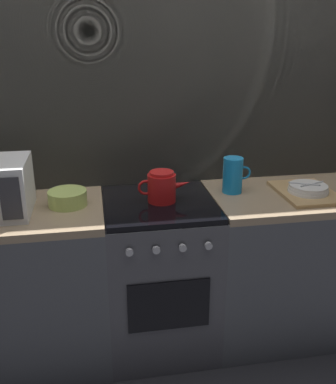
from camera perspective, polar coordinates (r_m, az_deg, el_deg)
The scene contains 8 objects.
ground_plane at distance 2.78m, azimuth -1.02°, elevation -18.74°, with size 8.00×8.00×0.00m, color #2D2D33.
back_wall at distance 2.54m, azimuth -2.33°, elevation 7.76°, with size 3.60×0.05×2.40m.
stove_unit at distance 2.52m, azimuth -1.08°, elevation -10.81°, with size 0.60×0.63×0.90m.
counter_right at distance 2.78m, azimuth 17.78°, elevation -8.63°, with size 1.20×0.60×0.90m.
kettle at distance 2.29m, azimuth -0.82°, elevation 0.70°, with size 0.28×0.15×0.17m.
mixing_bowl at distance 2.31m, azimuth -13.05°, elevation -0.77°, with size 0.20×0.20×0.08m, color #B7D166.
pitcher at distance 2.45m, azimuth 8.53°, elevation 2.21°, with size 0.16×0.11×0.20m.
dish_pile at distance 2.52m, azimuth 17.77°, elevation 0.17°, with size 0.30×0.40×0.07m.
Camera 1 is at (-0.32, -2.13, 1.75)m, focal length 40.63 mm.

